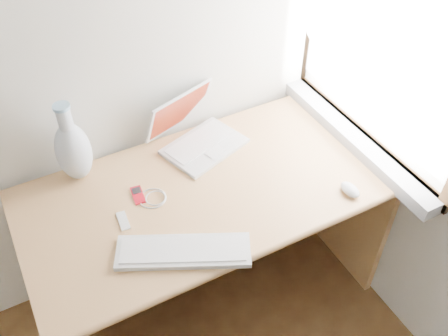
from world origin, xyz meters
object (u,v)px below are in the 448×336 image
desk (199,210)px  vase (73,150)px  external_keyboard (183,251)px  laptop (200,133)px

desk → vase: size_ratio=4.15×
vase → desk: bearing=-26.4°
vase → external_keyboard: bearing=-69.2°
external_keyboard → vase: bearing=137.1°
desk → external_keyboard: (-0.22, -0.33, 0.23)m
desk → external_keyboard: external_keyboard is taller
desk → laptop: bearing=60.7°
external_keyboard → vase: 0.60m
desk → laptop: (0.10, 0.17, 0.27)m
vase → laptop: bearing=-4.1°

